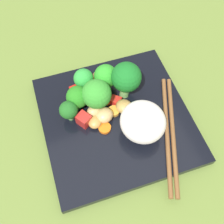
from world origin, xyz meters
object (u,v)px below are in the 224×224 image
at_px(broccoli_floret_1, 84,79).
at_px(square_plate, 116,119).
at_px(carrot_slice_3, 114,111).
at_px(chopstick_pair, 170,132).
at_px(rice_mound, 143,122).

bearing_deg(broccoli_floret_1, square_plate, 23.25).
xyz_separation_m(square_plate, carrot_slice_3, (-0.01, 0.00, 0.01)).
bearing_deg(carrot_slice_3, square_plate, -1.63).
distance_m(carrot_slice_3, chopstick_pair, 0.11).
xyz_separation_m(broccoli_floret_1, chopstick_pair, (0.15, 0.12, -0.03)).
bearing_deg(carrot_slice_3, broccoli_floret_1, -153.15).
distance_m(square_plate, broccoli_floret_1, 0.10).
relative_size(rice_mound, carrot_slice_3, 3.55).
bearing_deg(rice_mound, carrot_slice_3, -151.75).
bearing_deg(square_plate, broccoli_floret_1, -156.75).
relative_size(broccoli_floret_1, carrot_slice_3, 2.46).
bearing_deg(carrot_slice_3, chopstick_pair, 45.05).
bearing_deg(chopstick_pair, broccoli_floret_1, 61.23).
height_order(broccoli_floret_1, carrot_slice_3, broccoli_floret_1).
relative_size(carrot_slice_3, chopstick_pair, 0.10).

